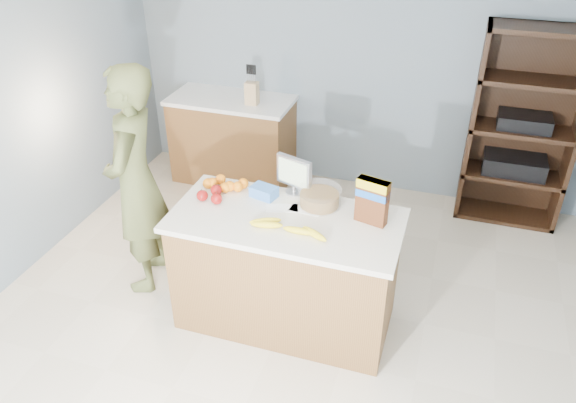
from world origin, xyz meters
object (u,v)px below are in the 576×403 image
(shelving_unit, at_px, (521,131))
(cereal_box, at_px, (372,198))
(tv, at_px, (294,174))
(person, at_px, (136,182))
(counter_peninsula, at_px, (286,275))

(shelving_unit, bearing_deg, cereal_box, -117.58)
(shelving_unit, distance_m, tv, 2.36)
(person, relative_size, tv, 6.37)
(shelving_unit, distance_m, cereal_box, 2.18)
(shelving_unit, bearing_deg, tv, -132.85)
(shelving_unit, xyz_separation_m, cereal_box, (-1.00, -1.92, 0.22))
(person, height_order, cereal_box, person)
(person, xyz_separation_m, tv, (1.16, 0.21, 0.16))
(counter_peninsula, distance_m, person, 1.31)
(person, bearing_deg, counter_peninsula, 69.48)
(person, bearing_deg, shelving_unit, 109.97)
(counter_peninsula, height_order, person, person)
(person, relative_size, cereal_box, 5.69)
(counter_peninsula, relative_size, person, 0.87)
(shelving_unit, bearing_deg, person, -144.97)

